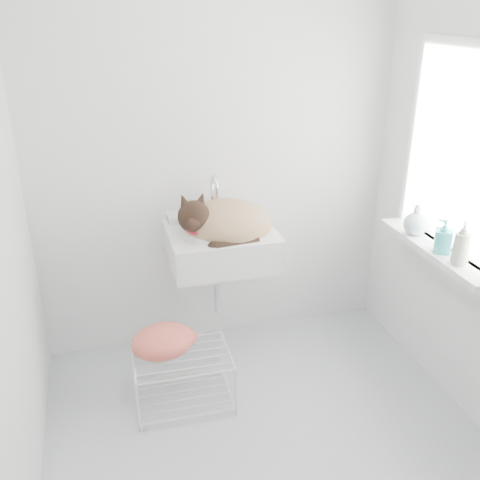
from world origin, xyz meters
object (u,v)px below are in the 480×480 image
object	(u,v)px
sink	(221,230)
bottle_b	(441,252)
wire_rack	(183,379)
bottle_c	(414,234)
bottle_a	(458,264)
cat	(223,224)

from	to	relation	value
sink	bottle_b	size ratio (longest dim) A/B	3.33
wire_rack	bottle_b	world-z (taller)	bottle_b
sink	wire_rack	distance (m)	0.86
sink	bottle_c	bearing A→B (deg)	-18.68
wire_rack	bottle_a	world-z (taller)	bottle_a
bottle_b	bottle_c	bearing A→B (deg)	90.00
bottle_b	bottle_c	world-z (taller)	bottle_b
bottle_a	bottle_b	world-z (taller)	bottle_a
sink	bottle_b	distance (m)	1.21
bottle_c	bottle_b	bearing A→B (deg)	-90.00
bottle_c	bottle_a	bearing A→B (deg)	-90.00
sink	bottle_a	size ratio (longest dim) A/B	3.17
cat	bottle_c	size ratio (longest dim) A/B	3.23
bottle_a	bottle_b	size ratio (longest dim) A/B	1.05
bottle_b	bottle_c	size ratio (longest dim) A/B	1.06
wire_rack	bottle_c	bearing A→B (deg)	1.52
cat	bottle_b	world-z (taller)	cat
cat	wire_rack	world-z (taller)	cat
bottle_b	bottle_c	distance (m)	0.25
cat	bottle_c	bearing A→B (deg)	-8.59
bottle_b	wire_rack	bearing A→B (deg)	170.87
bottle_a	bottle_c	distance (m)	0.40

